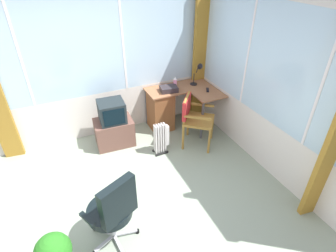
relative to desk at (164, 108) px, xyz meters
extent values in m
cube|color=gray|center=(-1.35, -1.61, -0.45)|extent=(5.61, 4.82, 0.06)
cube|color=silver|center=(-1.35, 0.33, -0.02)|extent=(4.61, 0.06, 0.80)
cube|color=silver|center=(-1.35, 0.33, 1.18)|extent=(4.51, 0.06, 1.59)
cube|color=white|center=(-2.12, 0.33, 1.18)|extent=(0.04, 0.07, 1.59)
cube|color=white|center=(-0.59, 0.33, 1.18)|extent=(0.04, 0.07, 1.59)
cube|color=silver|center=(0.98, -1.61, -0.02)|extent=(0.06, 3.82, 0.80)
cube|color=silver|center=(0.98, -1.61, 1.18)|extent=(0.06, 3.74, 1.59)
cube|color=white|center=(0.98, -2.25, 1.18)|extent=(0.07, 0.04, 1.59)
cube|color=white|center=(0.98, -0.97, 1.18)|extent=(0.07, 0.04, 1.59)
cube|color=#A37528|center=(0.85, 0.20, 0.82)|extent=(0.29, 0.07, 2.48)
cube|color=#905C3C|center=(0.32, 0.02, 0.34)|extent=(1.22, 0.52, 0.02)
cube|color=#905C3C|center=(0.67, -0.46, 0.34)|extent=(0.52, 0.44, 0.02)
cube|color=brown|center=(-0.07, 0.02, -0.05)|extent=(0.40, 0.48, 0.73)
cylinder|color=#4C4C51|center=(0.46, -0.64, -0.05)|extent=(0.04, 0.04, 0.74)
cylinder|color=#4C4C51|center=(-0.25, 0.24, -0.05)|extent=(0.04, 0.04, 0.74)
cylinder|color=black|center=(0.62, 0.01, 0.36)|extent=(0.13, 0.13, 0.02)
cylinder|color=black|center=(0.62, 0.01, 0.47)|extent=(0.02, 0.02, 0.20)
cylinder|color=black|center=(0.67, -0.02, 0.66)|extent=(0.03, 0.10, 0.18)
cone|color=black|center=(0.72, -0.06, 0.70)|extent=(0.12, 0.11, 0.12)
cube|color=black|center=(0.73, -0.33, 0.36)|extent=(0.11, 0.15, 0.02)
cylinder|color=pink|center=(0.25, 0.03, 0.43)|extent=(0.06, 0.06, 0.16)
cone|color=white|center=(0.25, 0.03, 0.54)|extent=(0.06, 0.06, 0.06)
cube|color=#2D262A|center=(0.08, -0.05, 0.39)|extent=(0.33, 0.27, 0.09)
cylinder|color=olive|center=(0.35, -1.06, -0.18)|extent=(0.04, 0.04, 0.46)
cylinder|color=olive|center=(0.62, -0.72, -0.18)|extent=(0.04, 0.04, 0.46)
cylinder|color=olive|center=(0.01, -0.79, -0.18)|extent=(0.04, 0.04, 0.46)
cylinder|color=olive|center=(0.28, -0.45, -0.18)|extent=(0.04, 0.04, 0.46)
cube|color=olive|center=(0.31, -0.76, 0.07)|extent=(0.68, 0.68, 0.04)
cube|color=olive|center=(0.14, -0.62, 0.28)|extent=(0.30, 0.36, 0.39)
cube|color=red|center=(0.14, -0.62, 0.30)|extent=(0.33, 0.39, 0.33)
cube|color=olive|center=(0.18, -0.93, 0.25)|extent=(0.36, 0.30, 0.03)
cube|color=olive|center=(0.45, -0.58, 0.25)|extent=(0.36, 0.30, 0.03)
cube|color=#B7B7BF|center=(-1.66, -2.03, -0.37)|extent=(0.27, 0.15, 0.02)
cube|color=#B7B7BF|center=(-1.52, -2.11, -0.37)|extent=(0.07, 0.28, 0.02)
cube|color=#B7B7BF|center=(-1.40, -2.00, -0.37)|extent=(0.28, 0.09, 0.02)
cylinder|color=black|center=(-1.26, -2.03, -0.39)|extent=(0.05, 0.05, 0.05)
cube|color=#B7B7BF|center=(-1.46, -1.85, -0.37)|extent=(0.17, 0.26, 0.02)
cylinder|color=black|center=(-1.40, -1.73, -0.39)|extent=(0.05, 0.05, 0.05)
cube|color=#B7B7BF|center=(-1.63, -1.87, -0.37)|extent=(0.22, 0.23, 0.02)
cylinder|color=black|center=(-1.72, -1.77, -0.39)|extent=(0.05, 0.05, 0.05)
cylinder|color=#B7B7BF|center=(-1.53, -1.97, -0.17)|extent=(0.05, 0.05, 0.37)
cylinder|color=black|center=(-1.53, -1.97, 0.06)|extent=(0.50, 0.50, 0.09)
cube|color=black|center=(-1.45, -2.14, 0.35)|extent=(0.42, 0.26, 0.49)
cube|color=black|center=(-1.29, -1.86, 0.19)|extent=(0.14, 0.22, 0.04)
cube|color=black|center=(-1.78, -2.09, 0.19)|extent=(0.14, 0.22, 0.04)
cube|color=brown|center=(-1.01, -0.15, -0.18)|extent=(0.67, 0.48, 0.47)
cube|color=#1D2528|center=(-1.01, -0.15, 0.24)|extent=(0.44, 0.42, 0.36)
cube|color=black|center=(-1.02, -0.35, 0.24)|extent=(0.34, 0.03, 0.28)
cube|color=silver|center=(-0.47, -0.71, -0.12)|extent=(0.02, 0.10, 0.52)
cube|color=silver|center=(-0.43, -0.71, -0.12)|extent=(0.02, 0.10, 0.52)
cube|color=silver|center=(-0.38, -0.71, -0.12)|extent=(0.02, 0.10, 0.52)
cube|color=silver|center=(-0.34, -0.71, -0.12)|extent=(0.02, 0.10, 0.52)
cube|color=silver|center=(-0.30, -0.71, -0.12)|extent=(0.02, 0.10, 0.52)
cube|color=black|center=(-0.38, -0.78, -0.40)|extent=(0.23, 0.04, 0.03)
cube|color=black|center=(-0.39, -0.64, -0.40)|extent=(0.23, 0.04, 0.03)
cube|color=silver|center=(-0.26, -0.70, -0.10)|extent=(0.05, 0.09, 0.37)
sphere|color=#297620|center=(-2.17, -2.07, -0.13)|extent=(0.38, 0.38, 0.38)
camera|label=1|loc=(-1.77, -4.04, 2.47)|focal=28.80mm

